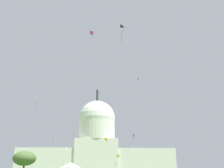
{
  "coord_description": "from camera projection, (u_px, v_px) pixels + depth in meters",
  "views": [
    {
      "loc": [
        -2.14,
        -29.07,
        1.68
      ],
      "look_at": [
        3.1,
        71.33,
        35.31
      ],
      "focal_mm": 43.49,
      "sensor_mm": 36.0,
      "label": 1
    }
  ],
  "objects": [
    {
      "name": "kite_pink_high",
      "position": [
        138.0,
        79.0,
        130.05
      ],
      "size": [
        0.72,
        0.68,
        3.6
      ],
      "rotation": [
        0.0,
        0.0,
        1.44
      ],
      "color": "pink"
    },
    {
      "name": "kite_white_low",
      "position": [
        67.0,
        149.0,
        137.58
      ],
      "size": [
        0.82,
        0.36,
        1.52
      ],
      "rotation": [
        0.0,
        0.0,
        2.85
      ],
      "color": "white"
    },
    {
      "name": "kite_gold_low",
      "position": [
        118.0,
        156.0,
        119.31
      ],
      "size": [
        1.35,
        1.27,
        1.54
      ],
      "rotation": [
        0.0,
        0.0,
        1.73
      ],
      "color": "gold"
    },
    {
      "name": "tree_west_far",
      "position": [
        25.0,
        158.0,
        113.43
      ],
      "size": [
        12.42,
        12.72,
        11.14
      ],
      "color": "#42301E",
      "rests_on": "ground_plane"
    },
    {
      "name": "kite_black_high",
      "position": [
        120.0,
        29.0,
        73.75
      ],
      "size": [
        1.62,
        1.77,
        4.31
      ],
      "rotation": [
        0.0,
        0.0,
        4.06
      ],
      "color": "black"
    },
    {
      "name": "kite_turquoise_low",
      "position": [
        129.0,
        149.0,
        147.41
      ],
      "size": [
        0.5,
        0.59,
        3.3
      ],
      "rotation": [
        0.0,
        0.0,
        3.5
      ],
      "color": "teal"
    },
    {
      "name": "kite_blue_mid",
      "position": [
        134.0,
        136.0,
        127.86
      ],
      "size": [
        0.68,
        0.27,
        2.98
      ],
      "rotation": [
        0.0,
        0.0,
        2.4
      ],
      "color": "blue"
    },
    {
      "name": "kite_green_high",
      "position": [
        35.0,
        105.0,
        145.24
      ],
      "size": [
        1.57,
        1.9,
        4.21
      ],
      "rotation": [
        0.0,
        0.0,
        4.27
      ],
      "color": "green"
    },
    {
      "name": "kite_lime_mid",
      "position": [
        54.0,
        141.0,
        147.1
      ],
      "size": [
        0.83,
        0.78,
        2.28
      ],
      "rotation": [
        0.0,
        0.0,
        4.79
      ],
      "color": "#8CD133"
    },
    {
      "name": "kite_red_mid",
      "position": [
        98.0,
        120.0,
        156.26
      ],
      "size": [
        0.39,
        1.11,
        3.98
      ],
      "rotation": [
        0.0,
        0.0,
        0.87
      ],
      "color": "red"
    },
    {
      "name": "kite_orange_low",
      "position": [
        63.0,
        162.0,
        175.42
      ],
      "size": [
        1.71,
        1.17,
        2.26
      ],
      "rotation": [
        0.0,
        0.0,
        0.35
      ],
      "color": "orange"
    },
    {
      "name": "capitol_building",
      "position": [
        96.0,
        149.0,
        210.2
      ],
      "size": [
        117.55,
        29.15,
        68.52
      ],
      "color": "silver",
      "rests_on": "ground_plane"
    },
    {
      "name": "kite_green_low",
      "position": [
        116.0,
        164.0,
        184.46
      ],
      "size": [
        0.56,
        0.63,
        1.98
      ],
      "rotation": [
        0.0,
        0.0,
        1.5
      ],
      "color": "green"
    },
    {
      "name": "kite_yellow_low",
      "position": [
        106.0,
        139.0,
        119.3
      ],
      "size": [
        1.54,
        1.57,
        3.85
      ],
      "rotation": [
        0.0,
        0.0,
        0.61
      ],
      "color": "yellow"
    },
    {
      "name": "kite_magenta_high",
      "position": [
        92.0,
        33.0,
        112.01
      ],
      "size": [
        1.62,
        1.61,
        3.63
      ],
      "rotation": [
        0.0,
        0.0,
        4.02
      ],
      "color": "#D1339E"
    }
  ]
}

